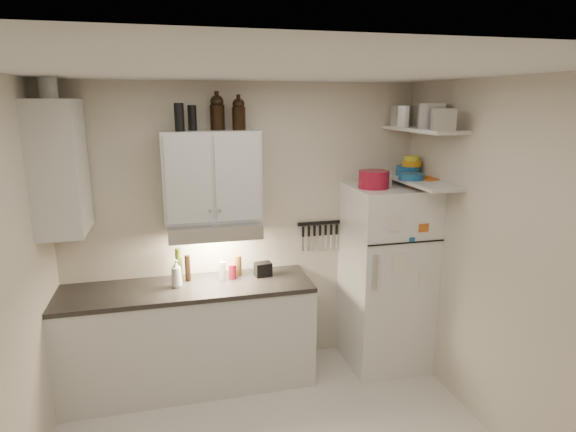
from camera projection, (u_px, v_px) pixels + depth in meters
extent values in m
cube|color=white|center=(284.00, 68.00, 2.64)|extent=(3.20, 3.00, 0.02)
cube|color=beige|center=(245.00, 229.00, 4.37)|extent=(3.20, 0.02, 2.60)
cube|color=beige|center=(510.00, 269.00, 3.33)|extent=(0.02, 3.00, 2.60)
cube|color=silver|center=(190.00, 338.00, 4.15)|extent=(2.10, 0.60, 0.88)
cube|color=#282522|center=(187.00, 288.00, 4.04)|extent=(2.10, 0.62, 0.04)
cube|color=silver|center=(212.00, 176.00, 4.01)|extent=(0.80, 0.33, 0.75)
cube|color=silver|center=(60.00, 168.00, 3.59)|extent=(0.33, 0.55, 1.00)
cube|color=silver|center=(214.00, 228.00, 4.05)|extent=(0.76, 0.46, 0.12)
cube|color=white|center=(386.00, 277.00, 4.44)|extent=(0.70, 0.68, 1.70)
cube|color=silver|center=(423.00, 130.00, 4.05)|extent=(0.30, 0.95, 0.03)
cube|color=silver|center=(419.00, 181.00, 4.15)|extent=(0.30, 0.95, 0.03)
cube|color=black|center=(319.00, 223.00, 4.51)|extent=(0.42, 0.02, 0.03)
cylinder|color=maroon|center=(374.00, 179.00, 4.15)|extent=(0.28, 0.28, 0.15)
cube|color=#C95D19|center=(425.00, 182.00, 4.20)|extent=(0.27, 0.30, 0.09)
cylinder|color=silver|center=(388.00, 181.00, 4.22)|extent=(0.07, 0.07, 0.10)
cylinder|color=silver|center=(405.00, 116.00, 4.28)|extent=(0.27, 0.27, 0.18)
cube|color=#AAAAAD|center=(431.00, 116.00, 3.93)|extent=(0.26, 0.25, 0.20)
cube|color=#AAAAAD|center=(443.00, 120.00, 3.63)|extent=(0.22, 0.22, 0.16)
cylinder|color=#185286|center=(408.00, 171.00, 4.37)|extent=(0.21, 0.21, 0.09)
cylinder|color=orange|center=(412.00, 163.00, 4.34)|extent=(0.17, 0.17, 0.05)
cylinder|color=gold|center=(412.00, 158.00, 4.33)|extent=(0.13, 0.13, 0.04)
cylinder|color=#185286|center=(411.00, 176.00, 4.14)|extent=(0.29, 0.29, 0.06)
cylinder|color=black|center=(192.00, 118.00, 3.90)|extent=(0.09, 0.09, 0.20)
cylinder|color=black|center=(179.00, 117.00, 3.78)|extent=(0.10, 0.10, 0.22)
cylinder|color=silver|center=(48.00, 86.00, 3.42)|extent=(0.16, 0.16, 0.17)
imported|color=silver|center=(176.00, 272.00, 3.99)|extent=(0.13, 0.13, 0.26)
cylinder|color=brown|center=(238.00, 266.00, 4.27)|extent=(0.06, 0.06, 0.18)
cylinder|color=#4E6018|center=(179.00, 265.00, 4.13)|extent=(0.06, 0.06, 0.29)
cylinder|color=black|center=(188.00, 268.00, 4.13)|extent=(0.06, 0.06, 0.23)
cylinder|color=silver|center=(222.00, 271.00, 4.17)|extent=(0.05, 0.05, 0.16)
cylinder|color=maroon|center=(232.00, 271.00, 4.20)|extent=(0.07, 0.07, 0.13)
cube|color=black|center=(263.00, 269.00, 4.26)|extent=(0.16, 0.12, 0.12)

